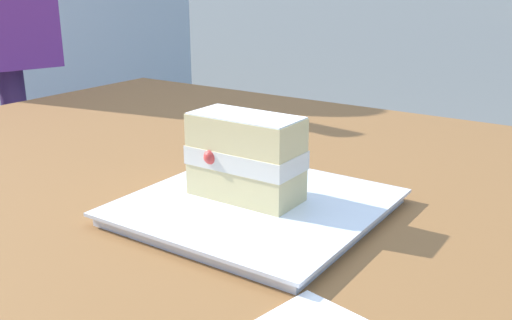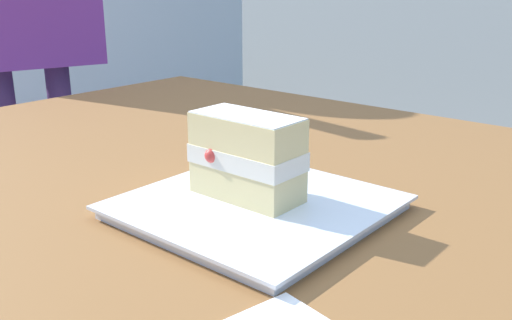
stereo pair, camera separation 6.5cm
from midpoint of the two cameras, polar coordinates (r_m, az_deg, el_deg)
name	(u,v)px [view 1 (the left image)]	position (r m, az deg, el deg)	size (l,w,h in m)	color
patio_table	(186,232)	(0.87, -9.10, -7.18)	(1.20, 1.05, 0.75)	brown
dessert_plate	(256,207)	(0.67, -2.79, -4.73)	(0.27, 0.27, 0.02)	white
cake_slice	(246,157)	(0.66, -3.86, 0.28)	(0.13, 0.07, 0.10)	#EAD18C
dessert_fork	(263,153)	(0.88, -1.38, 0.68)	(0.12, 0.15, 0.01)	silver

